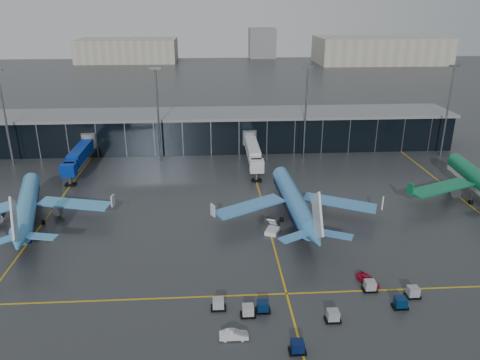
{
  "coord_description": "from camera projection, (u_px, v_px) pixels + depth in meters",
  "views": [
    {
      "loc": [
        -0.87,
        -74.49,
        41.6
      ],
      "look_at": [
        5.0,
        18.0,
        6.0
      ],
      "focal_mm": 35.0,
      "sensor_mm": 36.0,
      "label": 1
    }
  ],
  "objects": [
    {
      "name": "ground",
      "position": [
        219.0,
        247.0,
        84.37
      ],
      "size": [
        600.0,
        600.0,
        0.0
      ],
      "primitive_type": "plane",
      "color": "#282B2D",
      "rests_on": "ground"
    },
    {
      "name": "terminal_pier",
      "position": [
        214.0,
        130.0,
        140.19
      ],
      "size": [
        142.0,
        17.0,
        10.7
      ],
      "color": "black",
      "rests_on": "ground"
    },
    {
      "name": "jet_bridges",
      "position": [
        80.0,
        154.0,
        120.72
      ],
      "size": [
        94.0,
        27.5,
        7.2
      ],
      "color": "#595B60",
      "rests_on": "ground"
    },
    {
      "name": "flood_masts",
      "position": [
        233.0,
        111.0,
        126.29
      ],
      "size": [
        203.0,
        0.5,
        25.5
      ],
      "color": "#595B60",
      "rests_on": "ground"
    },
    {
      "name": "distant_hangars",
      "position": [
        280.0,
        50.0,
        335.78
      ],
      "size": [
        260.0,
        71.0,
        22.0
      ],
      "color": "#B2AD99",
      "rests_on": "ground"
    },
    {
      "name": "taxi_lines",
      "position": [
        267.0,
        220.0,
        94.84
      ],
      "size": [
        220.0,
        120.0,
        0.02
      ],
      "color": "gold",
      "rests_on": "ground"
    },
    {
      "name": "airliner_arkefly",
      "position": [
        25.0,
        195.0,
        91.88
      ],
      "size": [
        43.09,
        46.37,
        11.89
      ],
      "primitive_type": null,
      "rotation": [
        0.0,
        0.0,
        0.27
      ],
      "color": "#4095D4",
      "rests_on": "ground"
    },
    {
      "name": "airliner_klm_near",
      "position": [
        294.0,
        189.0,
        94.17
      ],
      "size": [
        36.33,
        40.99,
        12.2
      ],
      "primitive_type": null,
      "rotation": [
        0.0,
        0.0,
        0.04
      ],
      "color": "#3C83C6",
      "rests_on": "ground"
    },
    {
      "name": "baggage_carts",
      "position": [
        319.0,
        308.0,
        66.5
      ],
      "size": [
        31.36,
        14.2,
        1.7
      ],
      "color": "black",
      "rests_on": "ground"
    },
    {
      "name": "mobile_airstair",
      "position": [
        272.0,
        229.0,
        89.34
      ],
      "size": [
        3.29,
        3.81,
        3.45
      ],
      "rotation": [
        0.0,
        0.0,
        -0.41
      ],
      "color": "silver",
      "rests_on": "ground"
    },
    {
      "name": "service_van_red",
      "position": [
        368.0,
        280.0,
        73.29
      ],
      "size": [
        3.25,
        4.52,
        1.43
      ],
      "primitive_type": "imported",
      "rotation": [
        0.0,
        0.0,
        0.42
      ],
      "color": "#B50D28",
      "rests_on": "ground"
    },
    {
      "name": "service_van_white",
      "position": [
        234.0,
        335.0,
        61.29
      ],
      "size": [
        3.86,
        1.35,
        1.27
      ],
      "primitive_type": "imported",
      "rotation": [
        0.0,
        0.0,
        1.57
      ],
      "color": "silver",
      "rests_on": "ground"
    }
  ]
}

